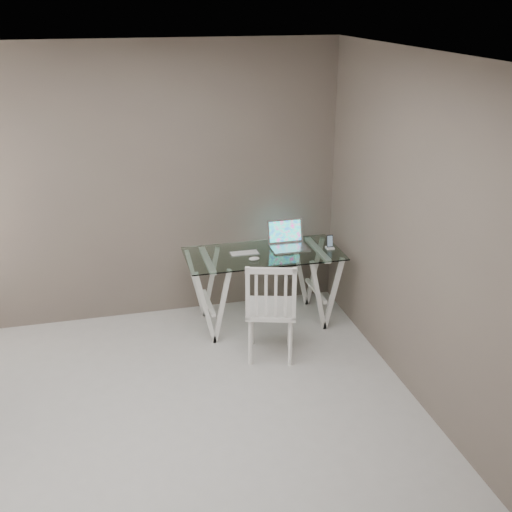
% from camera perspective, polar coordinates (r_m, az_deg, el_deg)
% --- Properties ---
extents(room, '(4.50, 4.52, 2.71)m').
position_cam_1_polar(room, '(4.04, -9.42, 2.54)').
color(room, '#B7B4B0').
rests_on(room, ground).
extents(desk, '(1.50, 0.70, 0.75)m').
position_cam_1_polar(desk, '(6.32, 0.65, -2.79)').
color(desk, silver).
rests_on(desk, ground).
extents(chair, '(0.54, 0.54, 0.95)m').
position_cam_1_polar(chair, '(5.62, 1.33, -4.53)').
color(chair, white).
rests_on(chair, ground).
extents(laptop, '(0.36, 0.31, 0.25)m').
position_cam_1_polar(laptop, '(6.32, 2.81, 1.35)').
color(laptop, silver).
rests_on(laptop, desk).
extents(keyboard, '(0.28, 0.12, 0.01)m').
position_cam_1_polar(keyboard, '(6.16, -1.05, 0.26)').
color(keyboard, silver).
rests_on(keyboard, desk).
extents(mouse, '(0.10, 0.06, 0.03)m').
position_cam_1_polar(mouse, '(6.00, -0.17, -0.24)').
color(mouse, white).
rests_on(mouse, desk).
extents(phone_dock, '(0.07, 0.07, 0.14)m').
position_cam_1_polar(phone_dock, '(6.31, 6.58, 0.99)').
color(phone_dock, white).
rests_on(phone_dock, desk).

